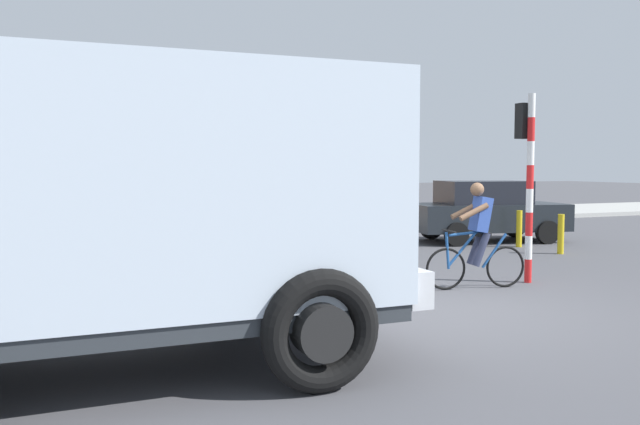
# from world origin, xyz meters

# --- Properties ---
(ground_plane) EXTENTS (120.00, 120.00, 0.00)m
(ground_plane) POSITION_xyz_m (0.00, 0.00, 0.00)
(ground_plane) COLOR #4C4C51
(sidewalk_far) EXTENTS (80.00, 5.00, 0.16)m
(sidewalk_far) POSITION_xyz_m (0.00, 14.04, 0.08)
(sidewalk_far) COLOR #ADADA8
(sidewalk_far) RESTS_ON ground
(truck_foreground) EXTENTS (5.46, 2.91, 2.90)m
(truck_foreground) POSITION_xyz_m (-4.64, -1.20, 1.67)
(truck_foreground) COLOR silver
(truck_foreground) RESTS_ON ground
(cyclist) EXTENTS (1.71, 0.55, 1.72)m
(cyclist) POSITION_xyz_m (1.19, 1.01, 0.86)
(cyclist) COLOR black
(cyclist) RESTS_ON ground
(traffic_light_pole) EXTENTS (0.24, 0.43, 3.20)m
(traffic_light_pole) POSITION_xyz_m (2.34, 1.20, 2.07)
(traffic_light_pole) COLOR red
(traffic_light_pole) RESTS_ON ground
(car_red_near) EXTENTS (4.26, 2.46, 1.60)m
(car_red_near) POSITION_xyz_m (5.53, 6.42, 0.82)
(car_red_near) COLOR #1E2328
(car_red_near) RESTS_ON ground
(car_white_mid) EXTENTS (4.02, 1.91, 1.60)m
(car_white_mid) POSITION_xyz_m (0.20, 8.23, 0.82)
(car_white_mid) COLOR #B7B7BC
(car_white_mid) RESTS_ON ground
(bollard_near) EXTENTS (0.14, 0.14, 0.90)m
(bollard_near) POSITION_xyz_m (5.53, 3.73, 0.45)
(bollard_near) COLOR gold
(bollard_near) RESTS_ON ground
(bollard_far) EXTENTS (0.14, 0.14, 0.90)m
(bollard_far) POSITION_xyz_m (5.53, 5.13, 0.45)
(bollard_far) COLOR gold
(bollard_far) RESTS_ON ground
(building_mid_block) EXTENTS (10.62, 5.12, 4.68)m
(building_mid_block) POSITION_xyz_m (-1.46, 19.77, 2.34)
(building_mid_block) COLOR tan
(building_mid_block) RESTS_ON ground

